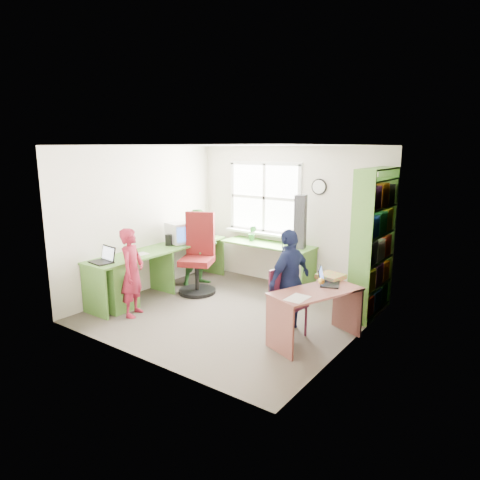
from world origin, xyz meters
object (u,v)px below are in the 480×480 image
(person_navy, at_px, (290,280))
(laptop_right, at_px, (326,281))
(laptop_left, at_px, (104,259))
(l_desk, at_px, (152,273))
(bookshelf, at_px, (373,246))
(wooden_chair, at_px, (284,299))
(person_red, at_px, (132,272))
(potted_plant, at_px, (252,233))
(cd_tower, at_px, (300,222))
(crt_monitor, at_px, (178,233))
(right_desk, at_px, (316,305))
(person_green, at_px, (200,248))
(swivel_chair, at_px, (198,259))

(person_navy, bearing_deg, laptop_right, 113.24)
(laptop_left, xyz_separation_m, laptop_right, (2.93, 1.16, -0.09))
(l_desk, distance_m, bookshelf, 3.35)
(wooden_chair, height_order, person_red, person_red)
(laptop_right, height_order, potted_plant, potted_plant)
(bookshelf, bearing_deg, cd_tower, 169.59)
(crt_monitor, height_order, potted_plant, crt_monitor)
(right_desk, relative_size, bookshelf, 0.61)
(crt_monitor, height_order, laptop_right, crt_monitor)
(person_green, bearing_deg, bookshelf, -63.46)
(wooden_chair, bearing_deg, cd_tower, 123.11)
(l_desk, xyz_separation_m, right_desk, (2.73, 0.15, 0.03))
(laptop_right, distance_m, potted_plant, 2.38)
(bookshelf, xyz_separation_m, wooden_chair, (-0.65, -1.35, -0.53))
(crt_monitor, xyz_separation_m, laptop_right, (2.91, -0.35, -0.22))
(crt_monitor, height_order, person_red, person_red)
(l_desk, relative_size, potted_plant, 10.62)
(laptop_left, bearing_deg, potted_plant, 75.70)
(potted_plant, bearing_deg, bookshelf, -6.35)
(right_desk, distance_m, swivel_chair, 2.51)
(laptop_right, bearing_deg, swivel_chair, 62.79)
(swivel_chair, height_order, laptop_right, swivel_chair)
(wooden_chair, distance_m, laptop_left, 2.67)
(potted_plant, height_order, person_navy, person_navy)
(wooden_chair, bearing_deg, person_green, 168.66)
(crt_monitor, xyz_separation_m, potted_plant, (0.91, 0.92, -0.05))
(person_navy, bearing_deg, potted_plant, -124.82)
(l_desk, relative_size, right_desk, 2.32)
(swivel_chair, height_order, wooden_chair, swivel_chair)
(crt_monitor, bearing_deg, person_green, 56.49)
(cd_tower, bearing_deg, crt_monitor, -165.51)
(person_navy, bearing_deg, person_red, -58.97)
(l_desk, bearing_deg, cd_tower, 45.64)
(laptop_left, distance_m, cd_tower, 3.09)
(crt_monitor, bearing_deg, swivel_chair, 7.85)
(right_desk, height_order, person_red, person_red)
(right_desk, xyz_separation_m, swivel_chair, (-2.43, 0.60, 0.08))
(wooden_chair, bearing_deg, person_red, -150.28)
(swivel_chair, bearing_deg, l_desk, -136.12)
(laptop_left, distance_m, person_navy, 2.69)
(person_red, bearing_deg, right_desk, -97.88)
(cd_tower, height_order, person_red, cd_tower)
(swivel_chair, xyz_separation_m, laptop_right, (2.43, -0.30, 0.15))
(right_desk, bearing_deg, crt_monitor, -171.39)
(bookshelf, distance_m, potted_plant, 2.25)
(bookshelf, relative_size, crt_monitor, 4.81)
(right_desk, xyz_separation_m, laptop_right, (-0.00, 0.29, 0.23))
(right_desk, xyz_separation_m, bookshelf, (0.23, 1.32, 0.52))
(l_desk, distance_m, person_red, 0.64)
(bookshelf, relative_size, person_green, 1.57)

